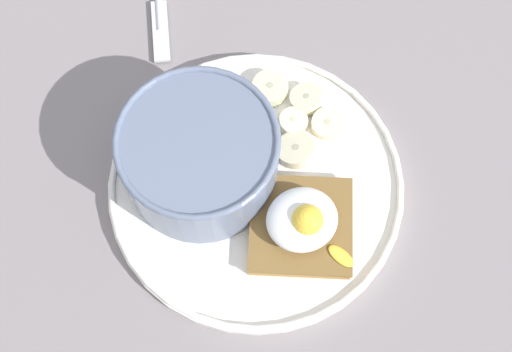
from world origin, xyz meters
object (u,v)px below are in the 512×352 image
Objects in this scene: banana_slice_front at (293,122)px; banana_slice_right at (327,124)px; oatmeal_bowl at (200,156)px; knife at (159,6)px; poached_egg at (303,220)px; banana_slice_back at (306,99)px; toast_slice at (301,226)px; banana_slice_inner at (296,150)px; banana_slice_left at (270,88)px.

banana_slice_right is at bearing 154.63° from banana_slice_front.
knife is (-2.33, -18.71, -4.13)cm from oatmeal_bowl.
poached_egg reaches higher than banana_slice_back.
banana_slice_front is 3.17cm from banana_slice_right.
banana_slice_front is (-9.50, -1.13, -2.93)cm from oatmeal_bowl.
oatmeal_bowl is 1.18× the size of toast_slice.
banana_slice_inner is (-8.59, 1.57, -2.83)cm from oatmeal_bowl.
poached_egg is at bearing 70.88° from banana_slice_front.
toast_slice is 2.08cm from poached_egg.
banana_slice_right is at bearing 104.70° from banana_slice_back.
poached_egg is 14.22cm from banana_slice_left.
toast_slice reaches higher than banana_slice_front.
poached_egg reaches higher than banana_slice_left.
oatmeal_bowl is 4.13× the size of banana_slice_right.
poached_egg is (-0.06, 0.13, 2.07)cm from toast_slice.
banana_slice_front is at bearing 112.18° from knife.
banana_slice_left is at bearing -101.60° from toast_slice.
banana_slice_back is (-11.57, -2.80, -2.80)cm from oatmeal_bowl.
banana_slice_front is at bearing -109.12° from poached_egg.
poached_egg is at bearing 97.91° from knife.
banana_slice_back is 0.89× the size of banana_slice_inner.
banana_slice_back is (-5.45, -11.40, -2.19)cm from poached_egg.
banana_slice_front is 0.78× the size of banana_slice_inner.
oatmeal_bowl reaches higher than banana_slice_back.
knife is (9.24, -15.91, -1.32)cm from banana_slice_back.
oatmeal_bowl is 19.30cm from knife.
banana_slice_right is 0.27× the size of knife.
banana_slice_left is at bearing -81.09° from banana_slice_front.
knife is (3.73, -27.18, -1.44)cm from toast_slice.
banana_slice_right is at bearing -160.45° from banana_slice_inner.
banana_slice_inner is (-2.53, -6.90, -0.14)cm from toast_slice.
banana_slice_left is 6.75cm from banana_slice_inner.
knife is at bearing -97.09° from oatmeal_bowl.
poached_egg is 10.55cm from banana_slice_front.
banana_slice_left reaches higher than knife.
poached_egg is 1.79× the size of banana_slice_left.
banana_slice_right is (-3.50, 5.40, -0.08)cm from banana_slice_left.
banana_slice_inner is at bearing 55.70° from banana_slice_back.
oatmeal_bowl reaches higher than knife.
banana_slice_front is at bearing -173.23° from oatmeal_bowl.
toast_slice is at bearing 69.89° from banana_slice_inner.
banana_slice_front is at bearing -25.37° from banana_slice_right.
banana_slice_left reaches higher than banana_slice_right.
knife is (6.53, -13.54, -1.24)cm from banana_slice_left.
banana_slice_right is (-12.36, 0.23, -2.97)cm from oatmeal_bowl.
oatmeal_bowl is 1.12× the size of knife.
oatmeal_bowl is 10.00cm from banana_slice_front.
toast_slice and banana_slice_back have the same top height.
oatmeal_bowl is 12.23cm from banana_slice_back.
oatmeal_bowl is 3.17× the size of banana_slice_back.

